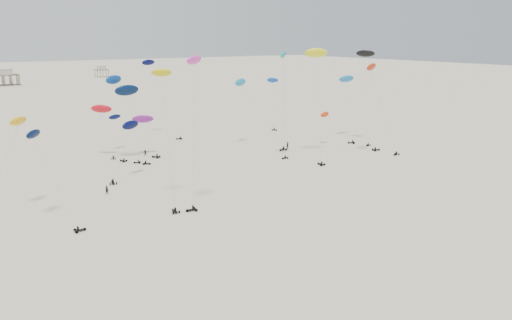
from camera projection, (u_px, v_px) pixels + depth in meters
ground_plane at (87, 117)px, 181.94m from camera, size 900.00×900.00×0.00m
pavilion_small at (102, 72)px, 358.89m from camera, size 9.00×7.00×8.00m
rig_0 at (6, 156)px, 82.56m from camera, size 9.45×4.59×15.85m
rig_1 at (166, 122)px, 84.75m from camera, size 4.86×10.76×23.59m
rig_2 at (193, 105)px, 82.10m from camera, size 5.71×5.09×25.84m
rig_3 at (273, 93)px, 157.33m from camera, size 5.44×8.18×16.06m
rig_4 at (119, 92)px, 115.28m from camera, size 6.98×12.08×20.66m
rig_5 at (114, 128)px, 125.42m from camera, size 6.96×12.25×12.99m
rig_7 at (344, 127)px, 131.90m from camera, size 8.58×15.77×16.43m
rig_8 at (347, 88)px, 142.46m from camera, size 9.78×11.93×19.14m
rig_9 at (249, 96)px, 132.11m from camera, size 8.06×16.21×20.72m
rig_10 at (155, 78)px, 145.91m from camera, size 5.92×15.86×24.30m
rig_11 at (48, 164)px, 77.21m from camera, size 5.90×12.55×16.41m
rig_12 at (376, 82)px, 121.68m from camera, size 7.33×8.94×22.55m
rig_13 at (366, 63)px, 135.31m from camera, size 7.57×10.31×25.39m
rig_15 at (317, 66)px, 119.19m from camera, size 10.45×13.98×27.06m
rig_16 at (126, 140)px, 101.93m from camera, size 8.90×6.74×12.27m
rig_17 at (142, 123)px, 122.08m from camera, size 8.82×11.36×12.18m
rig_18 at (284, 74)px, 116.33m from camera, size 4.12×4.55×25.56m
rig_19 at (104, 115)px, 120.19m from camera, size 5.40×12.59×14.02m
rig_20 at (130, 98)px, 116.83m from camera, size 9.58×5.81×17.88m
spectator_0 at (107, 194)px, 92.99m from camera, size 0.81×0.63×1.99m
spectator_1 at (288, 149)px, 130.33m from camera, size 1.11×0.69×2.19m
spectator_3 at (145, 156)px, 122.88m from camera, size 0.83×0.73×1.91m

